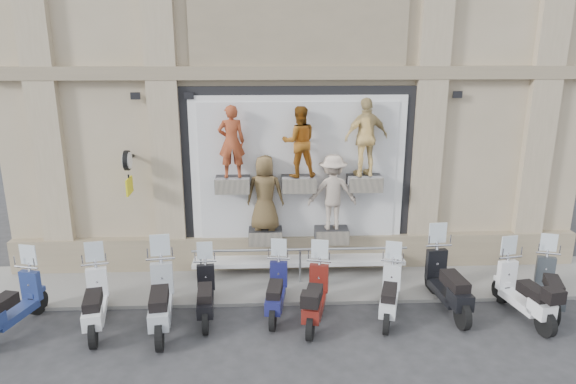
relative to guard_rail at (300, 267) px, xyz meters
name	(u,v)px	position (x,y,z in m)	size (l,w,h in m)	color
ground	(307,330)	(0.00, -2.00, -0.47)	(90.00, 90.00, 0.00)	#2D2D2F
sidewalk	(300,282)	(0.00, 0.10, -0.43)	(16.00, 2.20, 0.08)	gray
building	(290,26)	(0.00, 5.00, 5.54)	(14.00, 8.60, 12.00)	tan
shop_vitrine	(303,178)	(0.11, 0.74, 1.95)	(5.60, 0.83, 4.30)	black
guard_rail	(300,267)	(0.00, 0.00, 0.00)	(5.06, 0.10, 0.93)	#9EA0A5
clock_sign_bracket	(128,167)	(-3.90, 0.47, 2.34)	(0.10, 0.80, 1.02)	black
scooter_a	(10,295)	(-5.77, -1.78, 0.32)	(0.57, 1.94, 1.58)	navy
scooter_b	(94,292)	(-4.17, -1.73, 0.33)	(0.57, 1.97, 1.60)	white
scooter_c	(160,289)	(-2.87, -1.79, 0.40)	(0.62, 2.14, 1.73)	#A0A6AD
scooter_d	(205,285)	(-2.05, -1.39, 0.26)	(0.52, 1.78, 1.44)	black
scooter_e	(276,282)	(-0.59, -1.31, 0.26)	(0.52, 1.79, 1.46)	#171952
scooter_f	(315,287)	(0.20, -1.66, 0.31)	(0.56, 1.90, 1.55)	#5D1510
scooter_g	(390,285)	(1.74, -1.57, 0.27)	(0.52, 1.80, 1.46)	silver
scooter_h	(449,273)	(3.04, -1.31, 0.40)	(0.62, 2.12, 1.72)	black
scooter_i	(525,283)	(4.48, -1.72, 0.32)	(0.57, 1.94, 1.58)	white
scooter_j	(551,277)	(5.22, -1.37, 0.28)	(0.54, 1.84, 1.50)	#2C3136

